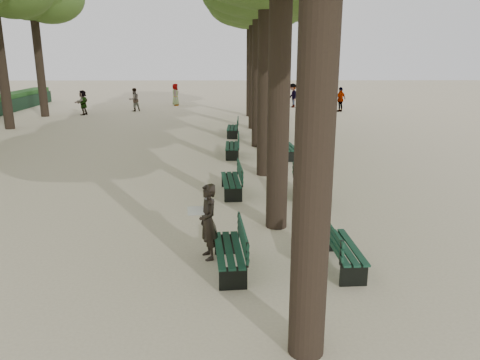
{
  "coord_description": "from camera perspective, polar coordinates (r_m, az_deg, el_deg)",
  "views": [
    {
      "loc": [
        0.48,
        -7.89,
        4.25
      ],
      "look_at": [
        0.6,
        3.0,
        1.2
      ],
      "focal_mm": 35.0,
      "sensor_mm": 36.0,
      "label": 1
    }
  ],
  "objects": [
    {
      "name": "bench_right_0",
      "position": [
        9.72,
        12.38,
        -8.9
      ],
      "size": [
        0.66,
        1.83,
        0.92
      ],
      "color": "black",
      "rests_on": "ground"
    },
    {
      "name": "ground",
      "position": [
        8.97,
        -3.71,
        -12.66
      ],
      "size": [
        120.0,
        120.0,
        0.0
      ],
      "primitive_type": "plane",
      "color": "beige",
      "rests_on": "ground"
    },
    {
      "name": "pedestrian_b",
      "position": [
        36.06,
        6.45,
        10.2
      ],
      "size": [
        0.61,
        1.21,
        1.79
      ],
      "primitive_type": "imported",
      "rotation": [
        0.0,
        0.0,
        4.94
      ],
      "color": "#262628",
      "rests_on": "ground"
    },
    {
      "name": "pedestrian_d",
      "position": [
        37.39,
        -7.87,
        10.27
      ],
      "size": [
        0.35,
        0.83,
        1.69
      ],
      "primitive_type": "imported",
      "rotation": [
        0.0,
        0.0,
        1.56
      ],
      "color": "#262628",
      "rests_on": "ground"
    },
    {
      "name": "bench_left_0",
      "position": [
        9.37,
        -1.28,
        -9.47
      ],
      "size": [
        0.73,
        1.84,
        0.92
      ],
      "color": "black",
      "rests_on": "ground"
    },
    {
      "name": "bench_right_3",
      "position": [
        23.67,
        4.62,
        5.92
      ],
      "size": [
        0.81,
        1.86,
        0.92
      ],
      "color": "black",
      "rests_on": "ground"
    },
    {
      "name": "bench_right_1",
      "position": [
        13.88,
        8.32,
        -1.18
      ],
      "size": [
        0.76,
        1.85,
        0.92
      ],
      "color": "black",
      "rests_on": "ground"
    },
    {
      "name": "bench_right_2",
      "position": [
        19.1,
        5.86,
        3.54
      ],
      "size": [
        0.74,
        1.85,
        0.92
      ],
      "color": "black",
      "rests_on": "ground"
    },
    {
      "name": "bench_left_1",
      "position": [
        14.17,
        -1.07,
        -0.66
      ],
      "size": [
        0.7,
        1.84,
        0.92
      ],
      "color": "black",
      "rests_on": "ground"
    },
    {
      "name": "man_with_map",
      "position": [
        9.73,
        -3.91,
        -5.1
      ],
      "size": [
        0.7,
        0.72,
        1.62
      ],
      "color": "black",
      "rests_on": "ground"
    },
    {
      "name": "pedestrian_a",
      "position": [
        34.42,
        -12.77,
        9.53
      ],
      "size": [
        0.82,
        0.75,
        1.62
      ],
      "primitive_type": "imported",
      "rotation": [
        0.0,
        0.0,
        3.82
      ],
      "color": "#262628",
      "rests_on": "ground"
    },
    {
      "name": "pedestrian_c",
      "position": [
        34.07,
        12.15,
        9.59
      ],
      "size": [
        1.0,
        0.9,
        1.72
      ],
      "primitive_type": "imported",
      "rotation": [
        0.0,
        0.0,
        3.83
      ],
      "color": "#262628",
      "rests_on": "ground"
    },
    {
      "name": "bench_left_3",
      "position": [
        23.73,
        -0.91,
        5.99
      ],
      "size": [
        0.62,
        1.81,
        0.92
      ],
      "color": "black",
      "rests_on": "ground"
    },
    {
      "name": "bench_left_2",
      "position": [
        19.2,
        -0.96,
        3.69
      ],
      "size": [
        0.57,
        1.8,
        0.92
      ],
      "color": "black",
      "rests_on": "ground"
    },
    {
      "name": "pedestrian_e",
      "position": [
        33.36,
        -18.58,
        8.94
      ],
      "size": [
        0.58,
        1.56,
        1.64
      ],
      "primitive_type": "imported",
      "rotation": [
        0.0,
        0.0,
        4.54
      ],
      "color": "#262628",
      "rests_on": "ground"
    }
  ]
}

